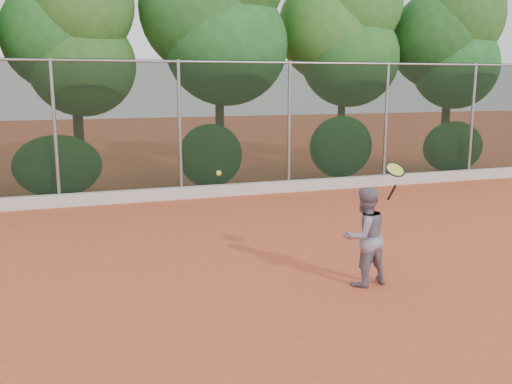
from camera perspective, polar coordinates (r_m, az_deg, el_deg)
name	(u,v)px	position (r m, az deg, el deg)	size (l,w,h in m)	color
ground	(278,288)	(8.44, 2.22, -9.60)	(80.00, 80.00, 0.00)	#C04E2D
concrete_curb	(183,193)	(14.74, -7.33, -0.09)	(24.00, 0.20, 0.30)	beige
tennis_player	(364,237)	(8.52, 10.78, -4.40)	(0.72, 0.56, 1.47)	slate
chainlink_fence	(180,126)	(14.69, -7.64, 6.59)	(24.09, 0.09, 3.50)	black
foliage_backdrop	(143,28)	(16.57, -11.20, 15.79)	(23.70, 3.63, 7.55)	#3E2418
tennis_racket	(395,172)	(8.50, 13.71, 1.93)	(0.30, 0.29, 0.58)	black
tennis_ball_in_flight	(219,173)	(7.15, -3.74, 1.90)	(0.06, 0.06, 0.06)	yellow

